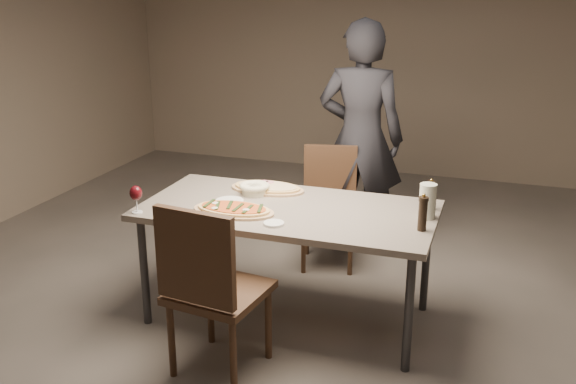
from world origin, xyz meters
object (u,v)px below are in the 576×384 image
(dining_table, at_px, (288,216))
(diner, at_px, (361,139))
(chair_far, at_px, (329,199))
(carafe, at_px, (427,201))
(zucchini_pizza, at_px, (234,210))
(chair_near, at_px, (209,283))
(pepper_mill_left, at_px, (431,195))
(ham_pizza, at_px, (267,188))
(bread_basket, at_px, (255,188))

(dining_table, xyz_separation_m, diner, (0.17, 1.25, 0.22))
(dining_table, xyz_separation_m, chair_far, (0.01, 0.94, -0.19))
(carafe, bearing_deg, zucchini_pizza, -165.97)
(zucchini_pizza, height_order, diner, diner)
(chair_near, relative_size, diner, 0.55)
(dining_table, distance_m, carafe, 0.85)
(dining_table, distance_m, pepper_mill_left, 0.88)
(ham_pizza, distance_m, diner, 1.06)
(dining_table, height_order, ham_pizza, ham_pizza)
(chair_far, bearing_deg, pepper_mill_left, 127.01)
(zucchini_pizza, xyz_separation_m, bread_basket, (-0.01, 0.36, 0.03))
(pepper_mill_left, bearing_deg, bread_basket, -176.32)
(dining_table, relative_size, ham_pizza, 3.58)
(zucchini_pizza, height_order, bread_basket, bread_basket)
(pepper_mill_left, xyz_separation_m, chair_near, (-1.01, -1.01, -0.28))
(bread_basket, distance_m, pepper_mill_left, 1.12)
(ham_pizza, height_order, chair_near, chair_near)
(bread_basket, relative_size, pepper_mill_left, 1.00)
(carafe, bearing_deg, bread_basket, 175.76)
(ham_pizza, distance_m, bread_basket, 0.12)
(chair_far, bearing_deg, zucchini_pizza, 62.52)
(ham_pizza, height_order, chair_far, chair_far)
(chair_far, bearing_deg, bread_basket, 55.70)
(carafe, relative_size, chair_far, 0.23)
(pepper_mill_left, height_order, diner, diner)
(chair_near, xyz_separation_m, diner, (0.35, 2.01, 0.35))
(carafe, bearing_deg, diner, 119.75)
(ham_pizza, relative_size, bread_basket, 2.58)
(pepper_mill_left, bearing_deg, ham_pizza, 178.25)
(zucchini_pizza, relative_size, ham_pizza, 1.01)
(carafe, xyz_separation_m, diner, (-0.66, 1.16, 0.06))
(ham_pizza, bearing_deg, pepper_mill_left, 0.20)
(dining_table, bearing_deg, bread_basket, 148.80)
(pepper_mill_left, distance_m, diner, 1.20)
(chair_near, bearing_deg, chair_far, 90.89)
(carafe, distance_m, chair_far, 1.23)
(zucchini_pizza, xyz_separation_m, diner, (0.45, 1.43, 0.15))
(chair_near, height_order, chair_far, chair_near)
(carafe, height_order, chair_near, chair_near)
(zucchini_pizza, bearing_deg, pepper_mill_left, 17.69)
(pepper_mill_left, relative_size, chair_near, 0.19)
(pepper_mill_left, relative_size, chair_far, 0.22)
(chair_near, bearing_deg, dining_table, 83.96)
(ham_pizza, height_order, bread_basket, bread_basket)
(pepper_mill_left, distance_m, carafe, 0.16)
(bread_basket, xyz_separation_m, diner, (0.46, 1.07, 0.12))
(zucchini_pizza, bearing_deg, chair_near, -83.30)
(chair_near, bearing_deg, zucchini_pizza, 107.57)
(ham_pizza, relative_size, chair_near, 0.50)
(dining_table, bearing_deg, ham_pizza, 130.65)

